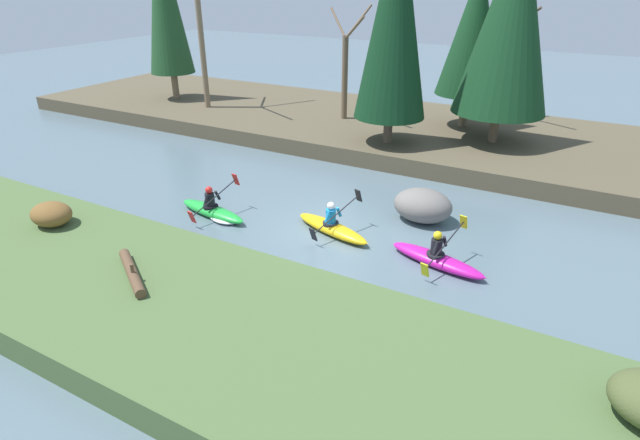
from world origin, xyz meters
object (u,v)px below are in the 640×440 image
(boulder_midstream, at_px, (423,205))
(kayaker_trailing, at_px, (215,211))
(kayaker_middle, at_px, (332,227))
(driftwood_log, at_px, (132,272))
(kayaker_lead, at_px, (438,259))

(boulder_midstream, bearing_deg, kayaker_trailing, -153.57)
(kayaker_trailing, height_order, boulder_midstream, kayaker_trailing)
(kayaker_middle, relative_size, driftwood_log, 1.51)
(kayaker_lead, height_order, kayaker_trailing, same)
(kayaker_lead, distance_m, driftwood_log, 7.64)
(kayaker_middle, height_order, driftwood_log, kayaker_middle)
(boulder_midstream, bearing_deg, kayaker_lead, -63.07)
(kayaker_lead, xyz_separation_m, driftwood_log, (-5.76, -4.99, 0.60))
(kayaker_middle, xyz_separation_m, boulder_midstream, (2.05, 2.14, 0.30))
(kayaker_trailing, bearing_deg, boulder_midstream, 34.67)
(kayaker_lead, bearing_deg, driftwood_log, -126.42)
(kayaker_lead, xyz_separation_m, kayaker_middle, (-3.29, 0.29, 0.00))
(kayaker_lead, bearing_deg, kayaker_trailing, -163.39)
(kayaker_middle, distance_m, driftwood_log, 5.86)
(kayaker_middle, height_order, kayaker_trailing, same)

